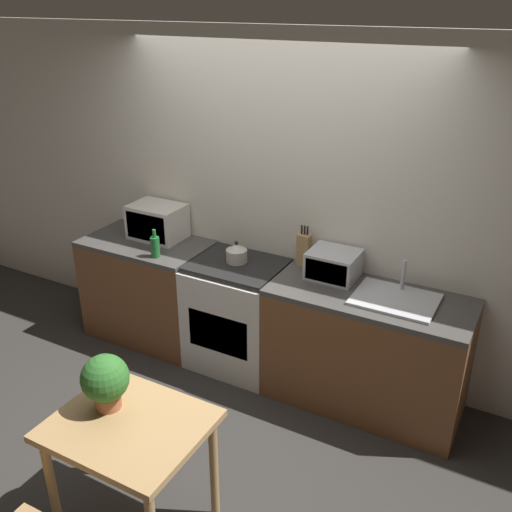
% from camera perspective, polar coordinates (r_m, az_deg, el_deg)
% --- Properties ---
extents(ground_plane, '(16.00, 16.00, 0.00)m').
position_cam_1_polar(ground_plane, '(4.34, -4.10, -15.26)').
color(ground_plane, '#33302D').
extents(wall_back, '(10.00, 0.06, 2.60)m').
position_cam_1_polar(wall_back, '(4.44, 2.20, 5.14)').
color(wall_back, silver).
rests_on(wall_back, ground_plane).
extents(counter_left_run, '(1.06, 0.62, 0.90)m').
position_cam_1_polar(counter_left_run, '(5.06, -10.60, -3.25)').
color(counter_left_run, brown).
rests_on(counter_left_run, ground_plane).
extents(counter_right_run, '(1.41, 0.62, 0.90)m').
position_cam_1_polar(counter_right_run, '(4.24, 10.89, -9.20)').
color(counter_right_run, brown).
rests_on(counter_right_run, ground_plane).
extents(stove_range, '(0.72, 0.62, 0.90)m').
position_cam_1_polar(stove_range, '(4.60, -1.82, -5.84)').
color(stove_range, silver).
rests_on(stove_range, ground_plane).
extents(kettle, '(0.16, 0.16, 0.17)m').
position_cam_1_polar(kettle, '(4.38, -1.96, 0.30)').
color(kettle, beige).
rests_on(kettle, stove_range).
extents(microwave, '(0.44, 0.33, 0.29)m').
position_cam_1_polar(microwave, '(4.88, -9.85, 3.41)').
color(microwave, silver).
rests_on(microwave, counter_left_run).
extents(bottle, '(0.07, 0.07, 0.23)m').
position_cam_1_polar(bottle, '(4.53, -10.05, 0.96)').
color(bottle, '#1E662D').
rests_on(bottle, counter_left_run).
extents(knife_block, '(0.09, 0.08, 0.32)m').
position_cam_1_polar(knife_block, '(4.32, 4.81, 0.67)').
color(knife_block, tan).
rests_on(knife_block, counter_right_run).
extents(toaster_oven, '(0.36, 0.31, 0.20)m').
position_cam_1_polar(toaster_oven, '(4.17, 7.74, -0.85)').
color(toaster_oven, silver).
rests_on(toaster_oven, counter_right_run).
extents(sink_basin, '(0.55, 0.43, 0.24)m').
position_cam_1_polar(sink_basin, '(3.97, 13.78, -4.16)').
color(sink_basin, silver).
rests_on(sink_basin, counter_right_run).
extents(dining_table, '(0.79, 0.67, 0.76)m').
position_cam_1_polar(dining_table, '(3.23, -12.44, -17.52)').
color(dining_table, tan).
rests_on(dining_table, ground_plane).
extents(potted_plant, '(0.26, 0.26, 0.32)m').
position_cam_1_polar(potted_plant, '(3.17, -14.84, -11.90)').
color(potted_plant, '#9E5B3D').
rests_on(potted_plant, dining_table).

